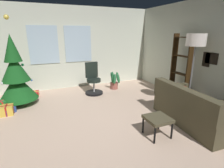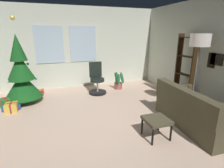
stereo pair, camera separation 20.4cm
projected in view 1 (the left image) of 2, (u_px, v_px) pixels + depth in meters
The scene contains 14 objects.
ground_plane at pixel (109, 132), 3.54m from camera, with size 5.54×6.36×0.10m, color #D1AF98.
wall_back_with_windows at pixel (74, 48), 5.98m from camera, with size 5.54×0.12×2.74m.
wall_right_with_frames at pixel (217, 55), 4.17m from camera, with size 0.12×6.36×2.74m.
couch at pixel (202, 111), 3.67m from camera, with size 1.54×1.88×0.83m.
footstool at pixel (158, 120), 3.23m from camera, with size 0.44×0.44×0.39m.
holiday_tree at pixel (16, 77), 4.55m from camera, with size 0.97×0.97×2.31m.
gift_box_red at pixel (35, 94), 5.34m from camera, with size 0.25×0.30×0.16m.
gift_box_green at pixel (0, 106), 4.30m from camera, with size 0.32×0.34×0.28m.
gift_box_gold at pixel (7, 110), 4.15m from camera, with size 0.29×0.29×0.23m.
gift_box_blue at pixel (6, 111), 4.21m from camera, with size 0.43×0.43×0.15m.
office_chair at pixel (93, 82), 5.53m from camera, with size 0.56×0.56×0.99m.
bookshelf at pixel (181, 72), 4.96m from camera, with size 0.18×0.64×1.87m.
floor_lamp at pixel (196, 44), 4.01m from camera, with size 0.44×0.44×1.87m.
potted_plant at pixel (114, 82), 5.96m from camera, with size 0.37×0.39×0.64m.
Camera 1 is at (-1.14, -2.89, 1.90)m, focal length 27.80 mm.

